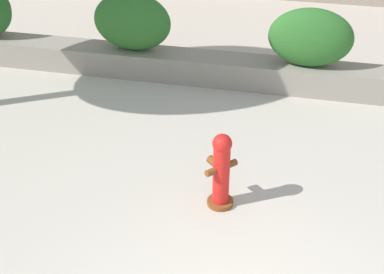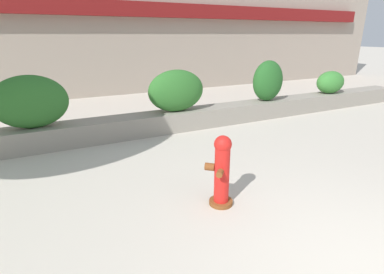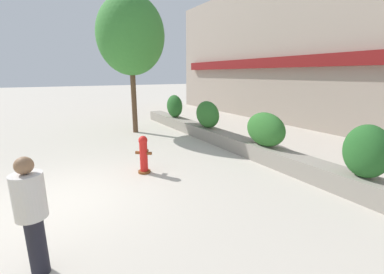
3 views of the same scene
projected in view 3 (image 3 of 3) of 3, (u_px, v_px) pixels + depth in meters
ground_plane at (57, 202)px, 5.66m from camera, size 120.00×120.00×0.00m
building_facade at (372, 43)px, 10.53m from camera, size 30.00×1.36×8.00m
planter_wall_low at (259, 151)px, 8.52m from camera, size 18.00×0.70×0.50m
hedge_bush_0 at (174, 106)px, 13.61m from camera, size 1.22×0.70×1.18m
hedge_bush_1 at (207, 114)px, 10.95m from camera, size 1.53×0.61×1.13m
hedge_bush_2 at (265, 129)px, 8.14m from camera, size 1.52×0.67×1.08m
hedge_bush_3 at (366, 151)px, 5.61m from camera, size 1.00×0.66×1.20m
fire_hydrant at (144, 154)px, 7.22m from camera, size 0.50×0.50×1.08m
street_tree at (130, 36)px, 11.43m from camera, size 3.31×2.97×6.15m
pedestrian at (31, 210)px, 3.41m from camera, size 0.55×0.55×1.73m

